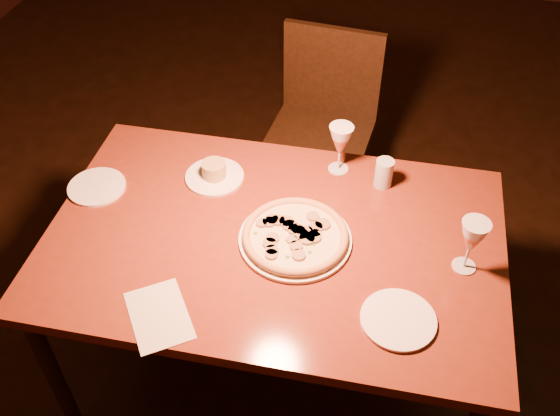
# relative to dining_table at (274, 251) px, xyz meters

# --- Properties ---
(floor) EXTENTS (7.00, 7.00, 0.00)m
(floor) POSITION_rel_dining_table_xyz_m (0.20, 0.28, -0.72)
(floor) COLOR black
(floor) RESTS_ON ground
(dining_table) EXTENTS (1.52, 1.02, 0.79)m
(dining_table) POSITION_rel_dining_table_xyz_m (0.00, 0.00, 0.00)
(dining_table) COLOR maroon
(dining_table) RESTS_ON floor
(chair_far) EXTENTS (0.49, 0.49, 0.95)m
(chair_far) POSITION_rel_dining_table_xyz_m (-0.02, 1.00, -0.19)
(chair_far) COLOR black
(chair_far) RESTS_ON floor
(pizza_plate) EXTENTS (0.37, 0.37, 0.04)m
(pizza_plate) POSITION_rel_dining_table_xyz_m (0.07, -0.00, 0.09)
(pizza_plate) COLOR white
(pizza_plate) RESTS_ON dining_table
(ramekin_saucer) EXTENTS (0.21, 0.21, 0.07)m
(ramekin_saucer) POSITION_rel_dining_table_xyz_m (-0.28, 0.23, 0.09)
(ramekin_saucer) COLOR white
(ramekin_saucer) RESTS_ON dining_table
(wine_glass_far) EXTENTS (0.09, 0.09, 0.19)m
(wine_glass_far) POSITION_rel_dining_table_xyz_m (0.14, 0.38, 0.17)
(wine_glass_far) COLOR #B9674D
(wine_glass_far) RESTS_ON dining_table
(wine_glass_right) EXTENTS (0.09, 0.09, 0.19)m
(wine_glass_right) POSITION_rel_dining_table_xyz_m (0.60, 0.02, 0.17)
(wine_glass_right) COLOR #B9674D
(wine_glass_right) RESTS_ON dining_table
(water_tumbler) EXTENTS (0.06, 0.06, 0.11)m
(water_tumbler) POSITION_rel_dining_table_xyz_m (0.31, 0.34, 0.12)
(water_tumbler) COLOR #ADB9BD
(water_tumbler) RESTS_ON dining_table
(side_plate_left) EXTENTS (0.20, 0.20, 0.01)m
(side_plate_left) POSITION_rel_dining_table_xyz_m (-0.67, 0.08, 0.08)
(side_plate_left) COLOR white
(side_plate_left) RESTS_ON dining_table
(side_plate_near) EXTENTS (0.22, 0.22, 0.01)m
(side_plate_near) POSITION_rel_dining_table_xyz_m (0.43, -0.24, 0.08)
(side_plate_near) COLOR white
(side_plate_near) RESTS_ON dining_table
(menu_card) EXTENTS (0.27, 0.28, 0.00)m
(menu_card) POSITION_rel_dining_table_xyz_m (-0.24, -0.39, 0.07)
(menu_card) COLOR beige
(menu_card) RESTS_ON dining_table
(pendant_light) EXTENTS (0.12, 0.12, 0.12)m
(pendant_light) POSITION_rel_dining_table_xyz_m (-0.00, 0.00, 0.83)
(pendant_light) COLOR #F97745
(pendant_light) RESTS_ON ceiling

